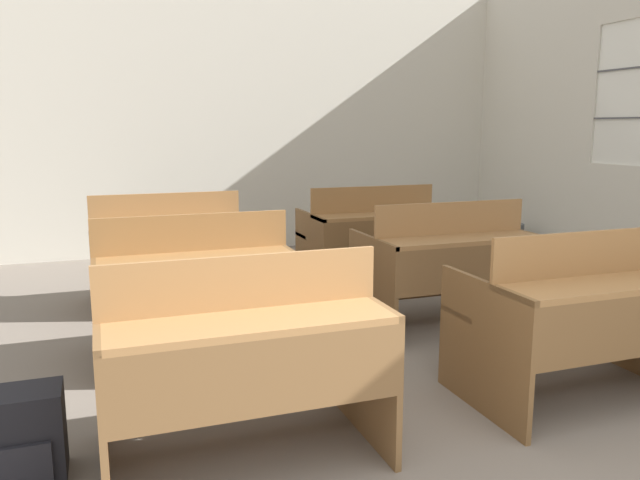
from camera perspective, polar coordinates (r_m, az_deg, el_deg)
name	(u,v)px	position (r m, az deg, el deg)	size (l,w,h in m)	color
wall_back	(234,117)	(7.21, -7.88, 11.11)	(6.61, 0.06, 3.04)	beige
bench_front_left	(243,355)	(2.68, -7.08, -10.43)	(1.16, 0.76, 0.89)	brown
bench_front_right	(582,313)	(3.50, 22.87, -6.20)	(1.16, 0.76, 0.89)	brown
bench_second_left	(194,284)	(3.89, -11.47, -3.95)	(1.16, 0.76, 0.89)	brown
bench_second_right	(448,262)	(4.50, 11.59, -2.03)	(1.16, 0.76, 0.89)	brown
bench_third_left	(168,247)	(5.14, -13.77, -0.59)	(1.16, 0.76, 0.89)	brown
bench_third_right	(372,234)	(5.58, 4.74, 0.52)	(1.16, 0.76, 0.89)	brown
wastepaper_bin	(510,237)	(7.46, 16.94, 0.23)	(0.31, 0.31, 0.32)	#474C51
schoolbag	(25,436)	(2.87, -25.39, -15.88)	(0.30, 0.25, 0.38)	black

